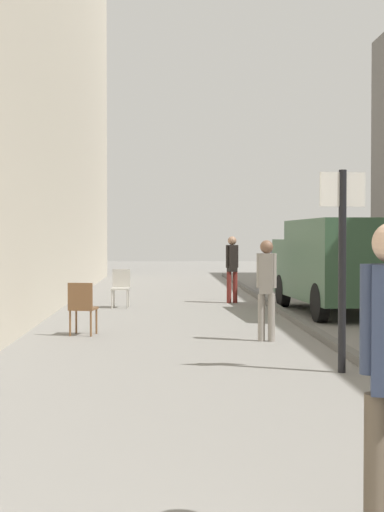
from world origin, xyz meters
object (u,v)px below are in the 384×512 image
at_px(pedestrian_main_foreground, 266,283).
at_px(delivery_van, 339,263).
at_px(cafe_chair_by_doorway, 82,305).
at_px(street_sign_post, 342,252).
at_px(parked_car, 299,269).
at_px(pedestrian_far_crossing, 232,265).
at_px(cafe_chair_near_window, 121,285).

relative_size(pedestrian_main_foreground, delivery_van, 0.33).
distance_m(pedestrian_main_foreground, cafe_chair_by_doorway, 3.29).
xyz_separation_m(street_sign_post, cafe_chair_by_doorway, (-3.72, 3.74, -1.00)).
bearing_deg(parked_car, pedestrian_far_crossing, -123.49).
distance_m(pedestrian_main_foreground, street_sign_post, 3.02).
bearing_deg(pedestrian_far_crossing, pedestrian_main_foreground, 71.38).
bearing_deg(parked_car, street_sign_post, -101.33).
bearing_deg(parked_car, cafe_chair_by_doorway, -121.43).
height_order(delivery_van, parked_car, delivery_van).
height_order(delivery_van, cafe_chair_near_window, delivery_van).
distance_m(delivery_van, cafe_chair_by_doorway, 6.53).
relative_size(pedestrian_far_crossing, street_sign_post, 0.68).
height_order(street_sign_post, cafe_chair_by_doorway, street_sign_post).
distance_m(parked_car, cafe_chair_by_doorway, 12.28).
relative_size(pedestrian_far_crossing, parked_car, 0.41).
relative_size(pedestrian_far_crossing, cafe_chair_near_window, 1.87).
bearing_deg(cafe_chair_near_window, parked_car, -131.08).
height_order(pedestrian_main_foreground, pedestrian_far_crossing, pedestrian_far_crossing).
distance_m(pedestrian_main_foreground, delivery_van, 4.97).
distance_m(street_sign_post, cafe_chair_near_window, 9.66).
bearing_deg(street_sign_post, cafe_chair_near_window, -77.07).
relative_size(pedestrian_main_foreground, parked_car, 0.39).
relative_size(delivery_van, cafe_chair_near_window, 5.36).
bearing_deg(parked_car, delivery_van, -96.38).
distance_m(cafe_chair_near_window, cafe_chair_by_doorway, 5.28).
bearing_deg(pedestrian_far_crossing, delivery_van, 109.83).
xyz_separation_m(pedestrian_main_foreground, cafe_chair_by_doorway, (-3.15, 0.82, -0.43)).
height_order(pedestrian_main_foreground, cafe_chair_by_doorway, pedestrian_main_foreground).
xyz_separation_m(pedestrian_far_crossing, delivery_van, (2.17, -2.81, 0.14)).
relative_size(parked_car, street_sign_post, 1.65).
relative_size(parked_car, cafe_chair_by_doorway, 4.57).
height_order(delivery_van, cafe_chair_by_doorway, delivery_van).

